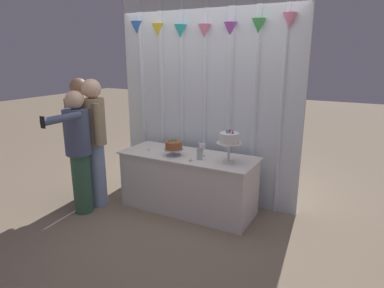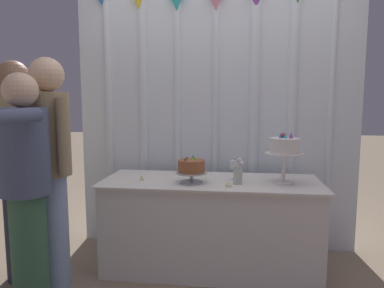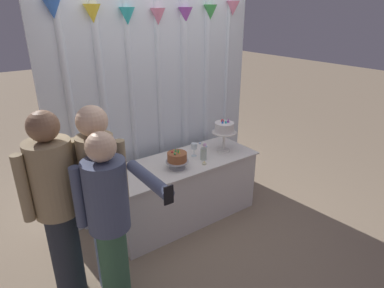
{
  "view_description": "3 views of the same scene",
  "coord_description": "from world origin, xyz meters",
  "px_view_note": "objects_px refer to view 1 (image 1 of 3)",
  "views": [
    {
      "loc": [
        1.91,
        -3.38,
        1.94
      ],
      "look_at": [
        -0.01,
        0.23,
        0.84
      ],
      "focal_mm": 31.16,
      "sensor_mm": 36.0,
      "label": 1
    },
    {
      "loc": [
        0.2,
        -2.64,
        1.36
      ],
      "look_at": [
        -0.15,
        0.09,
        1.02
      ],
      "focal_mm": 32.85,
      "sensor_mm": 36.0,
      "label": 2
    },
    {
      "loc": [
        -1.84,
        -2.62,
        2.31
      ],
      "look_at": [
        0.14,
        0.12,
        0.9
      ],
      "focal_mm": 30.71,
      "sensor_mm": 36.0,
      "label": 3
    }
  ],
  "objects_px": {
    "wine_glass": "(203,147)",
    "flower_vase": "(200,152)",
    "cake_table": "(188,182)",
    "guest_man_dark_suit": "(83,135)",
    "tealight_far_left": "(149,150)",
    "guest_girl_blue_dress": "(78,147)",
    "cake_display_nearright": "(229,140)",
    "guest_man_pink_jacket": "(95,136)",
    "cake_display_nearleft": "(174,146)",
    "tealight_near_left": "(190,160)"
  },
  "relations": [
    {
      "from": "cake_display_nearright",
      "to": "wine_glass",
      "type": "xyz_separation_m",
      "value": [
        -0.37,
        0.08,
        -0.16
      ]
    },
    {
      "from": "wine_glass",
      "to": "flower_vase",
      "type": "distance_m",
      "value": 0.14
    },
    {
      "from": "cake_display_nearright",
      "to": "guest_man_pink_jacket",
      "type": "relative_size",
      "value": 0.24
    },
    {
      "from": "cake_display_nearright",
      "to": "flower_vase",
      "type": "relative_size",
      "value": 1.96
    },
    {
      "from": "cake_table",
      "to": "cake_display_nearleft",
      "type": "relative_size",
      "value": 7.06
    },
    {
      "from": "cake_display_nearright",
      "to": "tealight_far_left",
      "type": "xyz_separation_m",
      "value": [
        -1.1,
        -0.03,
        -0.26
      ]
    },
    {
      "from": "cake_display_nearright",
      "to": "tealight_far_left",
      "type": "distance_m",
      "value": 1.13
    },
    {
      "from": "cake_display_nearright",
      "to": "cake_display_nearleft",
      "type": "bearing_deg",
      "value": -174.81
    },
    {
      "from": "tealight_far_left",
      "to": "guest_man_dark_suit",
      "type": "distance_m",
      "value": 0.93
    },
    {
      "from": "flower_vase",
      "to": "tealight_far_left",
      "type": "bearing_deg",
      "value": 178.11
    },
    {
      "from": "guest_man_dark_suit",
      "to": "guest_man_pink_jacket",
      "type": "bearing_deg",
      "value": -17.84
    },
    {
      "from": "cake_table",
      "to": "tealight_far_left",
      "type": "xyz_separation_m",
      "value": [
        -0.55,
        -0.07,
        0.38
      ]
    },
    {
      "from": "wine_glass",
      "to": "cake_display_nearright",
      "type": "bearing_deg",
      "value": -12.36
    },
    {
      "from": "wine_glass",
      "to": "tealight_near_left",
      "type": "relative_size",
      "value": 3.33
    },
    {
      "from": "cake_table",
      "to": "guest_man_dark_suit",
      "type": "relative_size",
      "value": 1.04
    },
    {
      "from": "guest_man_dark_suit",
      "to": "tealight_far_left",
      "type": "bearing_deg",
      "value": 17.13
    },
    {
      "from": "wine_glass",
      "to": "guest_man_pink_jacket",
      "type": "bearing_deg",
      "value": -159.36
    },
    {
      "from": "cake_table",
      "to": "tealight_far_left",
      "type": "distance_m",
      "value": 0.67
    },
    {
      "from": "wine_glass",
      "to": "guest_girl_blue_dress",
      "type": "xyz_separation_m",
      "value": [
        -1.32,
        -0.74,
        0.0
      ]
    },
    {
      "from": "cake_display_nearleft",
      "to": "tealight_far_left",
      "type": "distance_m",
      "value": 0.42
    },
    {
      "from": "cake_table",
      "to": "guest_girl_blue_dress",
      "type": "relative_size",
      "value": 1.12
    },
    {
      "from": "tealight_near_left",
      "to": "guest_man_pink_jacket",
      "type": "distance_m",
      "value": 1.28
    },
    {
      "from": "wine_glass",
      "to": "tealight_far_left",
      "type": "bearing_deg",
      "value": -171.19
    },
    {
      "from": "cake_display_nearleft",
      "to": "guest_man_dark_suit",
      "type": "xyz_separation_m",
      "value": [
        -1.27,
        -0.24,
        0.06
      ]
    },
    {
      "from": "cake_table",
      "to": "cake_display_nearright",
      "type": "distance_m",
      "value": 0.85
    },
    {
      "from": "guest_man_dark_suit",
      "to": "guest_girl_blue_dress",
      "type": "xyz_separation_m",
      "value": [
        0.28,
        -0.35,
        -0.05
      ]
    },
    {
      "from": "flower_vase",
      "to": "guest_girl_blue_dress",
      "type": "bearing_deg",
      "value": -156.19
    },
    {
      "from": "cake_table",
      "to": "guest_man_dark_suit",
      "type": "height_order",
      "value": "guest_man_dark_suit"
    },
    {
      "from": "tealight_far_left",
      "to": "guest_man_dark_suit",
      "type": "relative_size",
      "value": 0.02
    },
    {
      "from": "guest_girl_blue_dress",
      "to": "cake_table",
      "type": "bearing_deg",
      "value": 31.37
    },
    {
      "from": "cake_display_nearright",
      "to": "tealight_far_left",
      "type": "bearing_deg",
      "value": -178.4
    },
    {
      "from": "cake_display_nearright",
      "to": "flower_vase",
      "type": "height_order",
      "value": "cake_display_nearright"
    },
    {
      "from": "tealight_near_left",
      "to": "cake_display_nearright",
      "type": "bearing_deg",
      "value": 21.32
    },
    {
      "from": "guest_man_dark_suit",
      "to": "cake_display_nearright",
      "type": "bearing_deg",
      "value": 8.63
    },
    {
      "from": "cake_display_nearright",
      "to": "guest_girl_blue_dress",
      "type": "bearing_deg",
      "value": -158.93
    },
    {
      "from": "cake_display_nearleft",
      "to": "wine_glass",
      "type": "distance_m",
      "value": 0.36
    },
    {
      "from": "cake_table",
      "to": "guest_girl_blue_dress",
      "type": "bearing_deg",
      "value": -148.63
    },
    {
      "from": "flower_vase",
      "to": "tealight_near_left",
      "type": "xyz_separation_m",
      "value": [
        -0.07,
        -0.11,
        -0.09
      ]
    },
    {
      "from": "cake_display_nearright",
      "to": "guest_man_dark_suit",
      "type": "height_order",
      "value": "guest_man_dark_suit"
    },
    {
      "from": "flower_vase",
      "to": "cake_display_nearleft",
      "type": "bearing_deg",
      "value": -178.77
    },
    {
      "from": "wine_glass",
      "to": "flower_vase",
      "type": "xyz_separation_m",
      "value": [
        0.03,
        -0.14,
        -0.02
      ]
    },
    {
      "from": "cake_display_nearleft",
      "to": "guest_girl_blue_dress",
      "type": "xyz_separation_m",
      "value": [
        -1.0,
        -0.59,
        0.0
      ]
    },
    {
      "from": "wine_glass",
      "to": "tealight_far_left",
      "type": "relative_size",
      "value": 4.22
    },
    {
      "from": "cake_display_nearleft",
      "to": "guest_man_dark_suit",
      "type": "distance_m",
      "value": 1.3
    },
    {
      "from": "cake_display_nearright",
      "to": "guest_man_pink_jacket",
      "type": "distance_m",
      "value": 1.71
    },
    {
      "from": "cake_table",
      "to": "wine_glass",
      "type": "height_order",
      "value": "wine_glass"
    },
    {
      "from": "cake_display_nearright",
      "to": "guest_man_pink_jacket",
      "type": "height_order",
      "value": "guest_man_pink_jacket"
    },
    {
      "from": "cake_display_nearright",
      "to": "guest_girl_blue_dress",
      "type": "relative_size",
      "value": 0.26
    },
    {
      "from": "cake_display_nearleft",
      "to": "flower_vase",
      "type": "distance_m",
      "value": 0.36
    },
    {
      "from": "guest_girl_blue_dress",
      "to": "flower_vase",
      "type": "bearing_deg",
      "value": 23.81
    }
  ]
}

